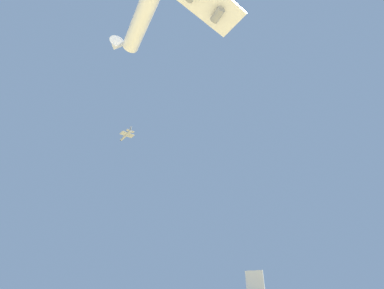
{
  "coord_description": "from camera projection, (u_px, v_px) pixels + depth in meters",
  "views": [
    {
      "loc": [
        -52.36,
        104.02,
        3.78
      ],
      "look_at": [
        -11.02,
        33.05,
        52.21
      ],
      "focal_mm": 26.2,
      "sensor_mm": 36.0,
      "label": 1
    }
  ],
  "objects": [
    {
      "name": "chase_jet_lead",
      "position": [
        126.0,
        135.0,
        170.25
      ],
      "size": [
        15.08,
        9.07,
        4.0
      ],
      "rotation": [
        0.0,
        0.0,
        -0.39
      ],
      "color": "#999EA3"
    }
  ]
}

